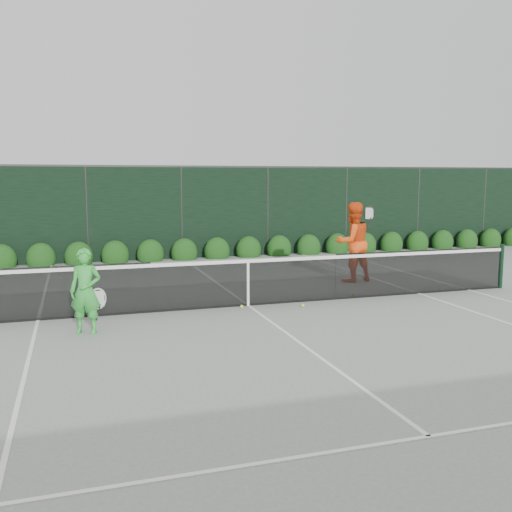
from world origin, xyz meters
name	(u,v)px	position (x,y,z in m)	size (l,w,h in m)	color
ground	(248,306)	(0.00, 0.00, 0.00)	(80.00, 80.00, 0.00)	gray
tennis_net	(247,281)	(-0.02, 0.00, 0.53)	(12.90, 0.10, 1.07)	black
player_woman	(86,291)	(-3.26, -1.17, 0.73)	(0.66, 0.51, 1.47)	green
player_man	(353,242)	(3.39, 1.91, 1.02)	(1.08, 0.89, 2.04)	#F85014
court_lines	(248,305)	(0.00, 0.00, 0.01)	(11.03, 23.83, 0.01)	white
windscreen_fence	(297,249)	(0.00, -2.71, 1.51)	(32.00, 21.07, 3.06)	black
hedge_row	(184,252)	(0.00, 7.15, 0.23)	(31.66, 0.65, 0.94)	#0F360E
tennis_balls	(301,302)	(1.15, -0.11, 0.03)	(2.87, 0.84, 0.07)	#DCF035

